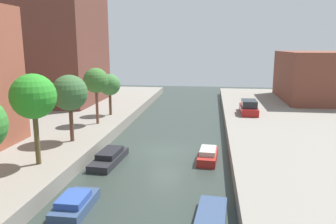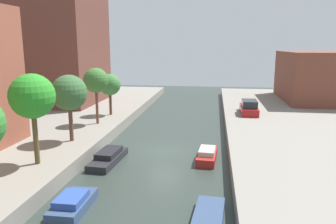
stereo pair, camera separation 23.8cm
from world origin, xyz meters
name	(u,v)px [view 1 (the left image)]	position (x,y,z in m)	size (l,w,h in m)	color
ground_plane	(165,151)	(0.00, 0.00, 0.00)	(84.00, 84.00, 0.00)	#2D3833
apartment_tower_far	(55,14)	(-16.00, 15.26, 12.04)	(10.00, 11.26, 22.09)	brown
low_block_right	(321,76)	(18.00, 21.42, 4.23)	(10.00, 13.17, 6.46)	brown
street_tree_2	(33,97)	(-7.11, -6.51, 5.26)	(2.75, 2.75, 5.67)	brown
street_tree_3	(70,93)	(-7.11, -1.43, 4.76)	(2.73, 2.73, 5.15)	brown
street_tree_4	(96,81)	(-7.11, 4.36, 5.07)	(2.32, 2.32, 5.27)	brown
street_tree_5	(110,85)	(-7.11, 8.40, 4.20)	(2.26, 2.26, 4.36)	brown
parked_car	(249,108)	(7.60, 11.08, 1.62)	(1.79, 4.52, 1.50)	maroon
moored_boat_left_1	(75,204)	(-3.22, -10.10, 0.37)	(1.52, 3.28, 0.88)	#33476B
moored_boat_left_2	(109,158)	(-3.64, -3.06, 0.36)	(1.78, 4.59, 0.87)	#232328
moored_boat_right_1	(211,215)	(3.72, -10.06, 0.25)	(1.61, 3.17, 0.49)	#33476B
moored_boat_right_2	(208,155)	(3.42, -1.69, 0.40)	(1.54, 3.56, 0.94)	maroon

